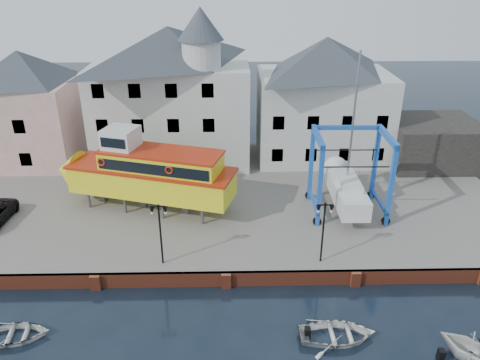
{
  "coord_description": "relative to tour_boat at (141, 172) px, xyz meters",
  "views": [
    {
      "loc": [
        0.35,
        -23.36,
        18.41
      ],
      "look_at": [
        1.0,
        7.0,
        4.0
      ],
      "focal_mm": 35.0,
      "sensor_mm": 36.0,
      "label": 1
    }
  ],
  "objects": [
    {
      "name": "lamp_post_left",
      "position": [
        2.4,
        -7.48,
        0.22
      ],
      "size": [
        1.12,
        0.32,
        4.2
      ],
      "color": "black",
      "rests_on": "hardstanding"
    },
    {
      "name": "ground",
      "position": [
        6.4,
        -8.68,
        -3.96
      ],
      "size": [
        140.0,
        140.0,
        0.0
      ],
      "primitive_type": "plane",
      "color": "black",
      "rests_on": "ground"
    },
    {
      "name": "motorboat_b",
      "position": [
        12.34,
        -13.19,
        -3.96
      ],
      "size": [
        4.16,
        3.0,
        0.85
      ],
      "primitive_type": "imported",
      "rotation": [
        0.0,
        0.0,
        1.59
      ],
      "color": "silver",
      "rests_on": "ground"
    },
    {
      "name": "building_white_main",
      "position": [
        1.53,
        9.71,
        3.39
      ],
      "size": [
        14.0,
        8.3,
        14.0
      ],
      "color": "beige",
      "rests_on": "hardstanding"
    },
    {
      "name": "building_white_right",
      "position": [
        15.4,
        10.31,
        2.64
      ],
      "size": [
        12.0,
        8.0,
        11.2
      ],
      "color": "beige",
      "rests_on": "hardstanding"
    },
    {
      "name": "lamp_post_right",
      "position": [
        12.4,
        -7.48,
        0.22
      ],
      "size": [
        1.12,
        0.32,
        4.2
      ],
      "color": "black",
      "rests_on": "hardstanding"
    },
    {
      "name": "quay_wall",
      "position": [
        6.4,
        -8.58,
        -3.46
      ],
      "size": [
        44.0,
        0.47,
        1.0
      ],
      "color": "maroon",
      "rests_on": "ground"
    },
    {
      "name": "motorboat_d",
      "position": [
        -4.93,
        -12.8,
        -3.96
      ],
      "size": [
        3.91,
        2.98,
        0.76
      ],
      "primitive_type": "imported",
      "rotation": [
        0.0,
        0.0,
        1.68
      ],
      "color": "silver",
      "rests_on": "ground"
    },
    {
      "name": "travel_lift",
      "position": [
        15.44,
        -0.32,
        -0.95
      ],
      "size": [
        5.62,
        7.92,
        11.94
      ],
      "rotation": [
        0.0,
        0.0,
        -0.01
      ],
      "color": "#1247AF",
      "rests_on": "hardstanding"
    },
    {
      "name": "shed_dark",
      "position": [
        25.4,
        8.32,
        -0.96
      ],
      "size": [
        8.0,
        7.0,
        4.0
      ],
      "primitive_type": "cube",
      "color": "black",
      "rests_on": "hardstanding"
    },
    {
      "name": "hardstanding",
      "position": [
        6.4,
        2.32,
        -3.46
      ],
      "size": [
        44.0,
        22.0,
        1.0
      ],
      "primitive_type": "cube",
      "color": "slate",
      "rests_on": "ground"
    },
    {
      "name": "building_pink",
      "position": [
        -11.6,
        9.32,
        2.19
      ],
      "size": [
        8.0,
        7.0,
        10.3
      ],
      "color": "tan",
      "rests_on": "hardstanding"
    },
    {
      "name": "tour_boat",
      "position": [
        0.0,
        0.0,
        0.0
      ],
      "size": [
        14.77,
        7.48,
        6.27
      ],
      "rotation": [
        0.0,
        0.0,
        -0.3
      ],
      "color": "#59595E",
      "rests_on": "hardstanding"
    }
  ]
}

